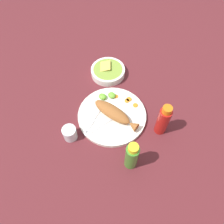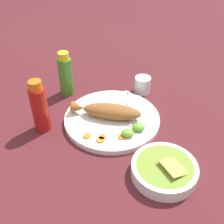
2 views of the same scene
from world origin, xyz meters
TOP-DOWN VIEW (x-y plane):
  - ground_plane at (0.00, 0.00)m, footprint 4.00×4.00m
  - main_plate at (0.00, 0.00)m, footprint 0.31×0.31m
  - fried_fish at (-0.01, 0.00)m, footprint 0.23×0.08m
  - fork_near at (0.01, 0.08)m, footprint 0.08×0.18m
  - fork_far at (0.05, 0.06)m, footprint 0.03×0.19m
  - carrot_slice_near at (-0.06, -0.10)m, footprint 0.02×0.02m
  - carrot_slice_mid at (-0.02, -0.10)m, footprint 0.02×0.02m
  - carrot_slice_far at (-0.02, -0.11)m, footprint 0.03×0.03m
  - carrot_slice_extra at (0.04, -0.09)m, footprint 0.02×0.02m
  - lime_wedge_main at (0.06, -0.08)m, footprint 0.04×0.03m
  - lime_wedge_side at (0.09, -0.05)m, footprint 0.04×0.03m
  - hot_sauce_bottle_red at (-0.21, -0.06)m, footprint 0.05×0.05m
  - hot_sauce_bottle_green at (-0.19, 0.14)m, footprint 0.05×0.05m
  - salt_cup at (0.09, 0.18)m, footprint 0.06×0.06m
  - guacamole_bowl at (0.16, -0.21)m, footprint 0.17×0.17m

SIDE VIEW (x-z plane):
  - ground_plane at x=0.00m, z-range 0.00..0.00m
  - main_plate at x=0.00m, z-range 0.00..0.02m
  - fork_near at x=0.01m, z-range 0.02..0.02m
  - fork_far at x=0.05m, z-range 0.02..0.02m
  - carrot_slice_near at x=-0.06m, z-range 0.02..0.02m
  - carrot_slice_mid at x=-0.02m, z-range 0.02..0.02m
  - carrot_slice_far at x=-0.02m, z-range 0.02..0.02m
  - carrot_slice_extra at x=0.04m, z-range 0.02..0.02m
  - guacamole_bowl at x=0.16m, z-range 0.00..0.05m
  - salt_cup at x=0.09m, z-range 0.00..0.06m
  - lime_wedge_main at x=0.06m, z-range 0.02..0.04m
  - lime_wedge_side at x=0.09m, z-range 0.02..0.04m
  - fried_fish at x=-0.01m, z-range 0.02..0.06m
  - hot_sauce_bottle_green at x=-0.19m, z-range -0.01..0.16m
  - hot_sauce_bottle_red at x=-0.21m, z-range -0.01..0.17m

